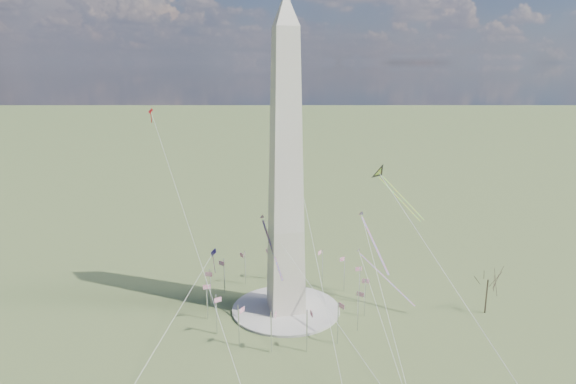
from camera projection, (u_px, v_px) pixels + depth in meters
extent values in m
plane|color=#3F5128|center=(286.00, 310.00, 171.78)|extent=(2000.00, 2000.00, 0.00)
cylinder|color=#A4A196|center=(286.00, 309.00, 171.68)|extent=(36.00, 36.00, 0.80)
pyramid|color=silver|center=(286.00, 8.00, 148.33)|extent=(9.90, 9.90, 10.00)
cylinder|color=silver|center=(360.00, 285.00, 176.06)|extent=(0.36, 0.36, 13.00)
cube|color=#BE1944|center=(359.00, 269.00, 175.99)|extent=(2.40, 0.08, 1.50)
cylinder|color=silver|center=(344.00, 274.00, 184.99)|extent=(0.36, 0.36, 13.00)
cube|color=#BE1944|center=(342.00, 259.00, 184.72)|extent=(2.25, 0.99, 1.50)
cylinder|color=silver|center=(322.00, 267.00, 191.67)|extent=(0.36, 0.36, 13.00)
cube|color=#BE1944|center=(320.00, 253.00, 191.04)|extent=(1.75, 1.75, 1.50)
cylinder|color=silver|center=(297.00, 263.00, 195.08)|extent=(0.36, 0.36, 13.00)
cube|color=#BE1944|center=(294.00, 250.00, 193.98)|extent=(0.99, 2.25, 1.50)
cylinder|color=silver|center=(270.00, 263.00, 194.70)|extent=(0.36, 0.36, 13.00)
cube|color=#BE1944|center=(267.00, 251.00, 193.11)|extent=(0.08, 2.40, 1.50)
cylinder|color=silver|center=(245.00, 268.00, 190.59)|extent=(0.36, 0.36, 13.00)
cube|color=#BE1944|center=(242.00, 255.00, 188.55)|extent=(0.99, 2.25, 1.50)
cylinder|color=silver|center=(224.00, 276.00, 183.37)|extent=(0.36, 0.36, 13.00)
cube|color=#BE1944|center=(221.00, 263.00, 181.00)|extent=(1.75, 1.75, 1.50)
cylinder|color=silver|center=(210.00, 287.00, 174.14)|extent=(0.36, 0.36, 13.00)
cube|color=#BE1944|center=(209.00, 274.00, 171.60)|extent=(2.25, 0.99, 1.50)
cylinder|color=silver|center=(207.00, 301.00, 164.32)|extent=(0.36, 0.36, 13.00)
cube|color=#BE1944|center=(207.00, 287.00, 161.79)|extent=(2.40, 0.08, 1.50)
cylinder|color=silver|center=(216.00, 314.00, 155.38)|extent=(0.36, 0.36, 13.00)
cube|color=#BE1944|center=(218.00, 300.00, 153.06)|extent=(2.25, 0.99, 1.50)
cylinder|color=silver|center=(239.00, 326.00, 148.70)|extent=(0.36, 0.36, 13.00)
cube|color=#BE1944|center=(242.00, 310.00, 146.74)|extent=(1.75, 1.75, 1.50)
cylinder|color=silver|center=(271.00, 332.00, 145.29)|extent=(0.36, 0.36, 13.00)
cube|color=#BE1944|center=(276.00, 315.00, 143.80)|extent=(0.99, 2.25, 1.50)
cylinder|color=silver|center=(307.00, 331.00, 145.67)|extent=(0.36, 0.36, 13.00)
cube|color=#BE1944|center=(311.00, 314.00, 144.67)|extent=(0.08, 2.40, 1.50)
cylinder|color=silver|center=(338.00, 324.00, 149.78)|extent=(0.36, 0.36, 13.00)
cube|color=#BE1944|center=(342.00, 306.00, 149.23)|extent=(0.99, 2.25, 1.50)
cylinder|color=silver|center=(358.00, 312.00, 157.00)|extent=(0.36, 0.36, 13.00)
cube|color=#BE1944|center=(360.00, 294.00, 156.78)|extent=(1.75, 1.75, 1.50)
cylinder|color=silver|center=(365.00, 298.00, 166.23)|extent=(0.36, 0.36, 13.00)
cube|color=#BE1944|center=(366.00, 281.00, 166.18)|extent=(2.25, 0.99, 1.50)
cylinder|color=#413427|center=(486.00, 296.00, 168.64)|extent=(0.47, 0.47, 11.80)
cube|color=orange|center=(403.00, 197.00, 171.35)|extent=(9.12, 15.00, 12.03)
cube|color=orange|center=(399.00, 199.00, 169.86)|extent=(9.12, 15.00, 12.03)
cube|color=navy|center=(214.00, 252.00, 170.41)|extent=(1.63, 2.72, 2.37)
cube|color=#F04E25|center=(214.00, 263.00, 171.37)|extent=(1.15, 2.96, 8.19)
cube|color=#F04E25|center=(375.00, 245.00, 150.12)|extent=(1.73, 18.50, 11.59)
cube|color=#F04E25|center=(272.00, 249.00, 162.78)|extent=(2.62, 20.76, 13.03)
cube|color=#F04E25|center=(387.00, 279.00, 172.91)|extent=(13.72, 17.13, 13.38)
cube|color=red|center=(151.00, 111.00, 179.48)|extent=(1.77, 1.79, 1.88)
cube|color=red|center=(151.00, 117.00, 179.99)|extent=(0.35, 1.62, 4.31)
cube|color=white|center=(275.00, 56.00, 195.91)|extent=(1.38, 2.07, 1.61)
cube|color=white|center=(275.00, 60.00, 196.34)|extent=(1.00, 1.27, 3.69)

